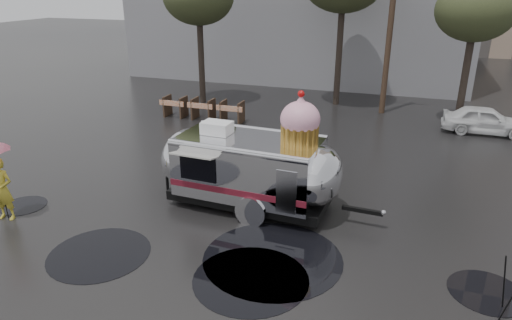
% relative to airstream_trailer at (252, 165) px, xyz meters
% --- Properties ---
extents(ground, '(120.00, 120.00, 0.00)m').
position_rel_airstream_trailer_xyz_m(ground, '(0.28, -2.16, -1.29)').
color(ground, black).
rests_on(ground, ground).
extents(puddles, '(14.04, 8.86, 0.01)m').
position_rel_airstream_trailer_xyz_m(puddles, '(0.30, -1.67, -1.28)').
color(puddles, black).
rests_on(puddles, ground).
extents(utility_pole, '(1.60, 0.28, 9.00)m').
position_rel_airstream_trailer_xyz_m(utility_pole, '(2.78, 11.84, 3.33)').
color(utility_pole, '#473323').
rests_on(utility_pole, ground).
extents(tree_right, '(3.36, 3.36, 6.42)m').
position_rel_airstream_trailer_xyz_m(tree_right, '(6.28, 10.84, 3.77)').
color(tree_right, '#382D26').
rests_on(tree_right, ground).
extents(barricade_row, '(4.30, 0.80, 1.00)m').
position_rel_airstream_trailer_xyz_m(barricade_row, '(-5.27, 7.80, -0.77)').
color(barricade_row, '#473323').
rests_on(barricade_row, ground).
extents(airstream_trailer, '(6.82, 2.68, 3.67)m').
position_rel_airstream_trailer_xyz_m(airstream_trailer, '(0.00, 0.00, 0.00)').
color(airstream_trailer, silver).
rests_on(airstream_trailer, ground).
extents(person_left, '(0.71, 0.53, 1.79)m').
position_rel_airstream_trailer_xyz_m(person_left, '(-6.25, -2.99, -0.39)').
color(person_left, gold).
rests_on(person_left, ground).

